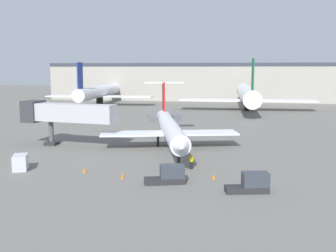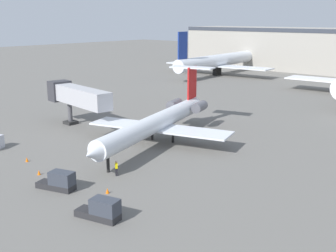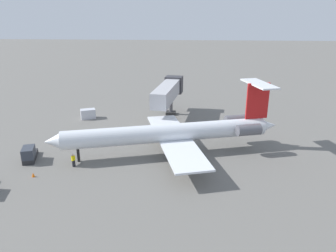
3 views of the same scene
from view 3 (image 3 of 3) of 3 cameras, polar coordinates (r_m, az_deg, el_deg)
ground_plane at (r=43.72m, az=-0.41°, el=-4.73°), size 400.00×400.00×0.10m
regional_jet at (r=42.19m, az=1.36°, el=-1.03°), size 20.29×30.62×9.16m
jet_bridge at (r=56.83m, az=0.11°, el=6.26°), size 14.98×4.74×6.61m
ground_crew_marshaller at (r=40.99m, az=-16.62°, el=-5.92°), size 0.48×0.45×1.69m
baggage_tug_lead at (r=44.69m, az=-23.63°, el=-4.67°), size 4.24×2.59×1.90m
cargo_container_uld at (r=59.09m, az=-14.15°, el=2.13°), size 2.41×2.93×1.73m
traffic_cone_near at (r=52.39m, az=-16.38°, el=-0.98°), size 0.36×0.36×0.55m
traffic_cone_mid at (r=40.38m, az=-23.05°, el=-8.04°), size 0.36×0.36×0.55m
traffic_cone_far at (r=48.74m, az=-19.90°, el=-2.92°), size 0.36×0.36×0.55m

